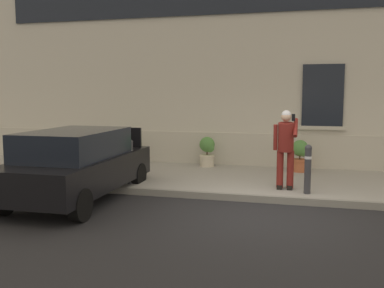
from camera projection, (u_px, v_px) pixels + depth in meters
ground_plane at (260, 215)px, 8.08m from camera, size 80.00×80.00×0.00m
sidewalk at (271, 181)px, 10.76m from camera, size 24.00×3.60×0.15m
curb_edge at (265, 199)px, 8.97m from camera, size 24.00×0.12×0.15m
building_facade at (281, 43)px, 12.72m from camera, size 24.00×1.52×7.50m
hatchback_car_black at (78, 164)px, 9.09m from camera, size 1.81×4.08×1.50m
bollard_near_person at (308, 167)px, 9.08m from camera, size 0.15×0.15×1.04m
bollard_far_left at (130, 160)px, 10.08m from camera, size 0.15×0.15×1.04m
person_on_phone at (286, 145)px, 9.39m from camera, size 0.51×0.48×1.75m
planter_charcoal at (124, 148)px, 13.13m from camera, size 0.44×0.44×0.86m
planter_cream at (207, 151)px, 12.46m from camera, size 0.44×0.44×0.86m
planter_terracotta at (300, 155)px, 11.63m from camera, size 0.44×0.44×0.86m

